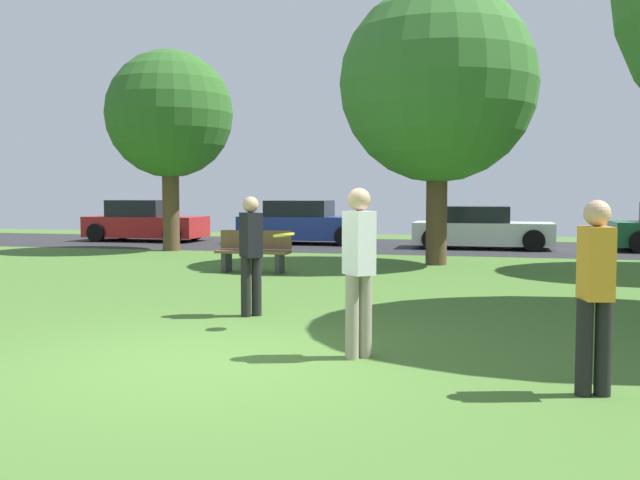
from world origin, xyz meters
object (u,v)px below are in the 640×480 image
at_px(parked_car_red, 145,222).
at_px(parked_car_white, 481,229).
at_px(oak_tree_center, 438,85).
at_px(person_thrower, 251,250).
at_px(parked_car_blue, 304,224).
at_px(person_catcher, 359,264).
at_px(frisbee_disc, 284,235).
at_px(person_bystander, 595,288).
at_px(park_bench, 254,251).
at_px(oak_tree_left, 170,115).

bearing_deg(parked_car_red, parked_car_white, -2.89).
bearing_deg(oak_tree_center, parked_car_white, 79.69).
bearing_deg(person_thrower, parked_car_blue, 149.72).
relative_size(person_catcher, frisbee_disc, 4.79).
bearing_deg(person_catcher, person_thrower, -0.00).
height_order(person_thrower, person_catcher, person_catcher).
distance_m(oak_tree_center, person_thrower, 8.64).
relative_size(person_bystander, frisbee_disc, 4.49).
bearing_deg(parked_car_blue, person_thrower, -77.72).
xyz_separation_m(person_bystander, parked_car_white, (-1.27, 15.85, -0.32)).
distance_m(oak_tree_center, person_bystander, 11.41).
relative_size(person_catcher, park_bench, 1.11).
relative_size(person_bystander, park_bench, 1.04).
distance_m(person_catcher, park_bench, 8.09).
bearing_deg(parked_car_blue, oak_tree_center, -50.34).
xyz_separation_m(parked_car_red, park_bench, (7.02, -8.40, -0.19)).
bearing_deg(oak_tree_center, oak_tree_left, 164.64).
bearing_deg(oak_tree_left, oak_tree_center, -15.36).
distance_m(parked_car_blue, park_bench, 8.61).
xyz_separation_m(person_catcher, park_bench, (-3.68, 7.19, -0.52)).
distance_m(person_catcher, parked_car_blue, 16.45).
height_order(person_catcher, parked_car_white, person_catcher).
xyz_separation_m(oak_tree_center, parked_car_blue, (-4.87, 5.87, -3.58)).
bearing_deg(person_thrower, parked_car_red, 170.47).
xyz_separation_m(person_bystander, parked_car_blue, (-7.07, 16.56, -0.25)).
distance_m(oak_tree_left, oak_tree_center, 8.23).
distance_m(oak_tree_center, parked_car_red, 12.64).
distance_m(parked_car_blue, parked_car_white, 5.85).
relative_size(person_thrower, parked_car_red, 0.41).
bearing_deg(person_bystander, parked_car_blue, 10.41).
relative_size(oak_tree_center, parked_car_white, 1.59).
distance_m(person_catcher, parked_car_red, 18.90).
bearing_deg(parked_car_red, person_bystander, -51.92).
xyz_separation_m(oak_tree_left, parked_car_blue, (3.06, 3.69, -3.30)).
bearing_deg(oak_tree_left, person_catcher, -56.50).
relative_size(person_bystander, parked_car_white, 0.40).
relative_size(frisbee_disc, parked_car_blue, 0.09).
distance_m(oak_tree_center, frisbee_disc, 9.12).
bearing_deg(person_catcher, parked_car_blue, -25.28).
bearing_deg(person_bystander, parked_car_white, -8.14).
bearing_deg(parked_car_white, oak_tree_center, -100.31).
bearing_deg(person_bystander, park_bench, 23.38).
bearing_deg(parked_car_white, person_thrower, -102.42).
distance_m(person_thrower, parked_car_blue, 13.93).
bearing_deg(parked_car_blue, parked_car_white, -6.97).
bearing_deg(frisbee_disc, park_bench, 112.78).
relative_size(person_catcher, parked_car_red, 0.43).
bearing_deg(oak_tree_center, person_thrower, -103.81).
height_order(oak_tree_center, parked_car_red, oak_tree_center).
relative_size(frisbee_disc, park_bench, 0.23).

